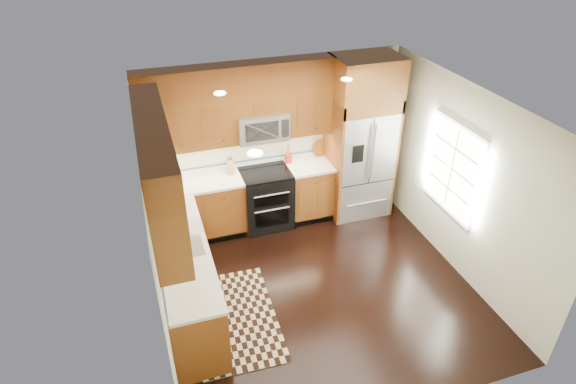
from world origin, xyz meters
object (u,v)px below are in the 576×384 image
object	(u,v)px
refrigerator	(361,138)
knife_block	(231,166)
utensil_crock	(289,156)
rug	(235,318)
range	(266,199)

from	to	relation	value
refrigerator	knife_block	distance (m)	2.07
refrigerator	utensil_crock	world-z (taller)	refrigerator
rug	utensil_crock	xyz separation A→B (m)	(1.39, 2.08, 1.04)
knife_block	utensil_crock	size ratio (longest dim) A/B	0.85
range	utensil_crock	world-z (taller)	utensil_crock
knife_block	utensil_crock	xyz separation A→B (m)	(0.94, 0.04, -0.00)
rug	knife_block	size ratio (longest dim) A/B	6.19
range	knife_block	world-z (taller)	knife_block
range	rug	distance (m)	2.15
range	knife_block	distance (m)	0.78
range	rug	xyz separation A→B (m)	(-0.95, -1.87, -0.46)
range	refrigerator	size ratio (longest dim) A/B	0.36
range	utensil_crock	distance (m)	0.76
knife_block	refrigerator	bearing A→B (deg)	-5.76
rug	utensil_crock	bearing A→B (deg)	58.65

